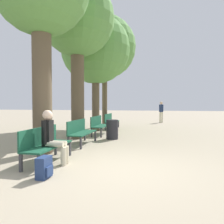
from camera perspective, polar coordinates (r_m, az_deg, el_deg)
name	(u,v)px	position (r m, az deg, el deg)	size (l,w,h in m)	color
ground_plane	(114,169)	(4.91, 0.63, -14.78)	(80.00, 80.00, 0.00)	tan
bench_row_0	(45,143)	(5.60, -17.16, -7.65)	(0.51, 1.66, 0.85)	#195138
bench_row_1	(80,131)	(7.78, -8.28, -4.81)	(0.51, 1.66, 0.85)	#195138
bench_row_2	(99,124)	(10.08, -3.40, -3.19)	(0.51, 1.66, 0.85)	#195138
bench_row_3	(111,120)	(12.43, -0.36, -2.16)	(0.51, 1.66, 0.85)	#195138
tree_row_1	(77,21)	(9.68, -9.08, 22.33)	(3.04, 3.04, 6.40)	brown
tree_row_2	(96,50)	(11.88, -4.32, 15.93)	(3.60, 3.60, 6.08)	brown
tree_row_3	(105,47)	(13.81, -1.95, 16.50)	(3.79, 3.79, 6.76)	brown
person_seated	(52,136)	(5.39, -15.37, -5.98)	(0.62, 0.35, 1.28)	beige
backpack	(44,168)	(4.52, -17.29, -13.70)	(0.23, 0.33, 0.41)	navy
pedestrian_near	(161,111)	(16.79, 12.73, 0.37)	(0.32, 0.22, 1.58)	beige
trash_bin	(112,129)	(8.83, 0.05, -4.57)	(0.48, 0.48, 0.78)	#232328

